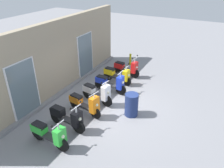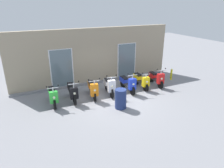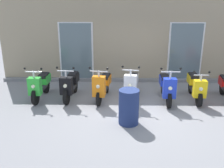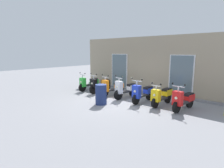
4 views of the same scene
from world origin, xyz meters
name	(u,v)px [view 3 (image 3 of 4)]	position (x,y,z in m)	size (l,w,h in m)	color
ground_plane	(134,110)	(0.00, 0.00, 0.00)	(40.00, 40.00, 0.00)	gray
storefront_facade	(131,40)	(0.00, 2.98, 1.61)	(10.07, 0.50, 3.34)	gray
scooter_green	(40,85)	(-3.02, 0.90, 0.47)	(0.58, 1.57, 1.18)	black
scooter_black	(70,84)	(-2.04, 0.93, 0.48)	(0.58, 1.60, 1.21)	black
scooter_orange	(103,85)	(-0.98, 0.85, 0.49)	(0.66, 1.61, 1.23)	black
scooter_white	(132,85)	(-0.04, 0.84, 0.51)	(0.62, 1.61, 1.26)	black
scooter_blue	(167,87)	(1.07, 0.78, 0.48)	(0.63, 1.66, 1.25)	black
scooter_yellow	(196,86)	(2.03, 0.90, 0.46)	(0.51, 1.58, 1.12)	black
trash_bin	(129,107)	(-0.20, -0.82, 0.47)	(0.53, 0.53, 0.95)	navy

